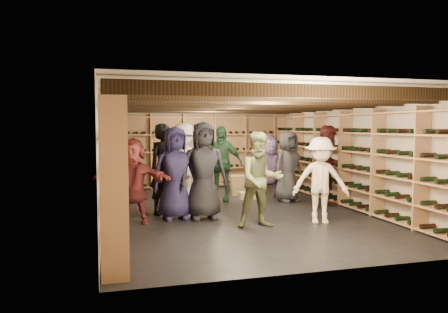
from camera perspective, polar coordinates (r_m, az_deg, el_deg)
name	(u,v)px	position (r m, az deg, el deg)	size (l,w,h in m)	color
ground	(236,211)	(9.36, 1.58, -7.10)	(8.00, 8.00, 0.00)	black
walls	(236,155)	(9.21, 1.59, 0.25)	(5.52, 8.02, 2.40)	#C5AF99
ceiling	(236,97)	(9.21, 1.61, 7.72)	(5.50, 8.00, 0.01)	beige
ceiling_joists	(236,104)	(9.20, 1.60, 6.85)	(5.40, 7.12, 0.18)	black
wine_rack_left	(111,163)	(8.83, -14.60, -0.85)	(0.32, 7.50, 2.15)	tan
wine_rack_right	(345,158)	(10.26, 15.47, -0.21)	(0.32, 7.50, 2.15)	tan
wine_rack_back	(199,151)	(12.93, -3.31, 0.77)	(4.70, 0.30, 2.15)	tan
crate_stack_left	(241,185)	(11.45, 2.23, -3.77)	(0.53, 0.38, 0.51)	#A28B55
crate_stack_right	(198,186)	(11.24, -3.38, -3.92)	(0.53, 0.38, 0.51)	#A28B55
crate_loose	(249,195)	(10.86, 3.34, -5.11)	(0.50, 0.33, 0.17)	#A28B55
person_0	(204,170)	(8.44, -2.68, -1.84)	(0.92, 0.60, 1.89)	black
person_1	(165,169)	(8.95, -7.78, -1.64)	(0.68, 0.44, 1.86)	black
person_2	(260,180)	(7.76, 4.79, -3.05)	(0.83, 0.64, 1.70)	#5B623D
person_3	(321,180)	(8.29, 12.51, -3.04)	(1.03, 0.59, 1.60)	beige
person_5	(133,181)	(8.24, -11.80, -3.12)	(1.47, 0.47, 1.59)	maroon
person_6	(175,173)	(8.44, -6.41, -2.18)	(0.88, 0.57, 1.79)	#1D1A3E
person_8	(329,166)	(10.06, 13.60, -1.21)	(0.88, 0.69, 1.82)	#4F1A1A
person_9	(183,164)	(10.17, -5.32, -0.92)	(1.21, 0.69, 1.87)	beige
person_10	(220,163)	(10.48, -0.46, -0.92)	(1.06, 0.44, 1.81)	#22462C
person_11	(270,167)	(10.88, 5.98, -1.33)	(1.47, 0.47, 1.59)	#88679C
person_12	(288,166)	(10.50, 8.37, -1.29)	(0.82, 0.54, 1.68)	#313135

